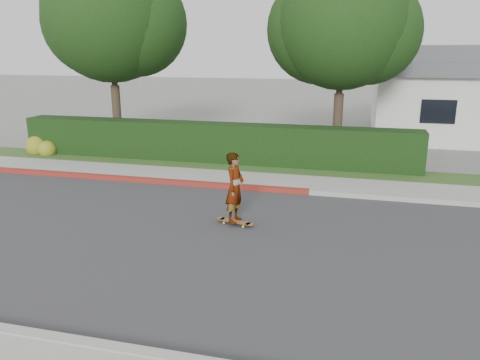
# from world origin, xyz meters

# --- Properties ---
(ground) EXTENTS (120.00, 120.00, 0.00)m
(ground) POSITION_xyz_m (0.00, 0.00, 0.00)
(ground) COLOR slate
(ground) RESTS_ON ground
(road) EXTENTS (60.00, 8.00, 0.01)m
(road) POSITION_xyz_m (0.00, 0.00, 0.01)
(road) COLOR #2D2D30
(road) RESTS_ON ground
(curb_near) EXTENTS (60.00, 0.20, 0.15)m
(curb_near) POSITION_xyz_m (0.00, -4.10, 0.07)
(curb_near) COLOR #9E9E99
(curb_near) RESTS_ON ground
(curb_far) EXTENTS (60.00, 0.20, 0.15)m
(curb_far) POSITION_xyz_m (0.00, 4.10, 0.07)
(curb_far) COLOR #9E9E99
(curb_far) RESTS_ON ground
(curb_red_section) EXTENTS (12.00, 0.21, 0.15)m
(curb_red_section) POSITION_xyz_m (-5.00, 4.10, 0.08)
(curb_red_section) COLOR maroon
(curb_red_section) RESTS_ON ground
(sidewalk_far) EXTENTS (60.00, 1.60, 0.12)m
(sidewalk_far) POSITION_xyz_m (0.00, 5.00, 0.06)
(sidewalk_far) COLOR gray
(sidewalk_far) RESTS_ON ground
(planting_strip) EXTENTS (60.00, 1.60, 0.10)m
(planting_strip) POSITION_xyz_m (0.00, 6.60, 0.05)
(planting_strip) COLOR #2D4C1E
(planting_strip) RESTS_ON ground
(hedge) EXTENTS (15.00, 1.00, 1.50)m
(hedge) POSITION_xyz_m (-3.00, 7.20, 0.75)
(hedge) COLOR black
(hedge) RESTS_ON ground
(flowering_shrub) EXTENTS (1.40, 1.00, 0.90)m
(flowering_shrub) POSITION_xyz_m (-10.01, 6.74, 0.33)
(flowering_shrub) COLOR #2D4C19
(flowering_shrub) RESTS_ON ground
(tree_left) EXTENTS (5.99, 5.21, 8.00)m
(tree_left) POSITION_xyz_m (-7.51, 8.69, 5.26)
(tree_left) COLOR #33261C
(tree_left) RESTS_ON ground
(tree_center) EXTENTS (5.66, 4.84, 7.44)m
(tree_center) POSITION_xyz_m (1.49, 9.19, 4.90)
(tree_center) COLOR #33261C
(tree_center) RESTS_ON ground
(skateboard) EXTENTS (1.01, 0.43, 0.09)m
(skateboard) POSITION_xyz_m (-0.49, 1.16, 0.09)
(skateboard) COLOR gold
(skateboard) RESTS_ON ground
(skateboarder) EXTENTS (0.50, 0.68, 1.70)m
(skateboarder) POSITION_xyz_m (-0.49, 1.16, 0.95)
(skateboarder) COLOR white
(skateboarder) RESTS_ON skateboard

